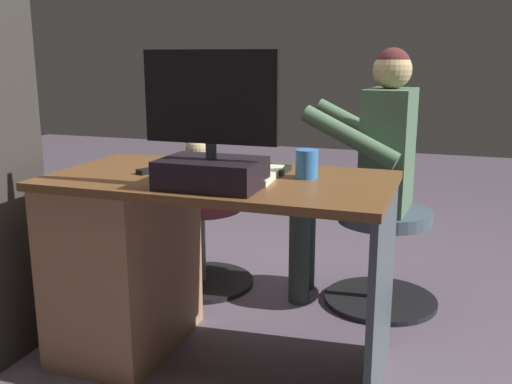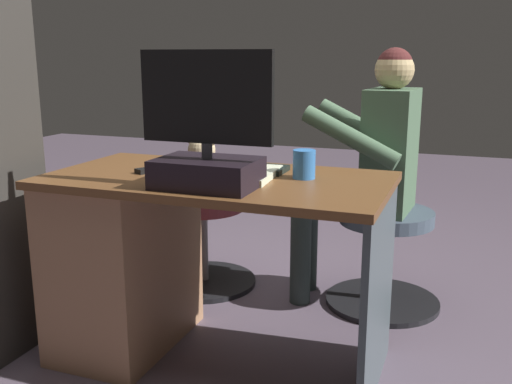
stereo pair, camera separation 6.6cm
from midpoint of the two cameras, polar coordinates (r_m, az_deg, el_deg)
The scene contains 12 objects.
ground_plane at distance 2.62m, azimuth -1.50°, elevation -12.98°, with size 10.00×10.00×0.00m, color #5E5060.
desk at distance 2.33m, azimuth -11.56°, elevation -6.11°, with size 1.25×0.66×0.73m.
monitor at distance 1.91m, azimuth -5.44°, elevation 4.28°, with size 0.46×0.24×0.45m.
keyboard at distance 2.23m, azimuth -3.01°, elevation 2.47°, with size 0.42×0.14×0.02m, color black.
computer_mouse at distance 2.36m, azimuth -9.00°, elevation 3.14°, with size 0.06×0.10×0.04m, color #212D31.
cup at distance 2.07m, azimuth 4.13°, elevation 2.77°, with size 0.08×0.08×0.10m, color #3372BF.
tv_remote at distance 2.22m, azimuth -10.70°, elevation 2.18°, with size 0.04×0.15×0.02m, color black.
notebook_binder at distance 2.08m, azimuth -1.89°, elevation 1.77°, with size 0.22×0.30×0.02m, color beige.
office_chair_teddy at distance 2.97m, azimuth -6.07°, elevation -4.34°, with size 0.53×0.53×0.46m.
teddy_bear at distance 2.90m, azimuth -6.14°, elevation 2.19°, with size 0.23×0.23×0.32m.
visitor_chair at distance 2.80m, azimuth 11.75°, elevation -5.59°, with size 0.54×0.54×0.46m.
person at distance 2.70m, azimuth 10.28°, elevation 3.11°, with size 0.55×0.50×1.20m.
Camera 1 is at (-0.79, 2.21, 1.16)m, focal length 40.53 mm.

